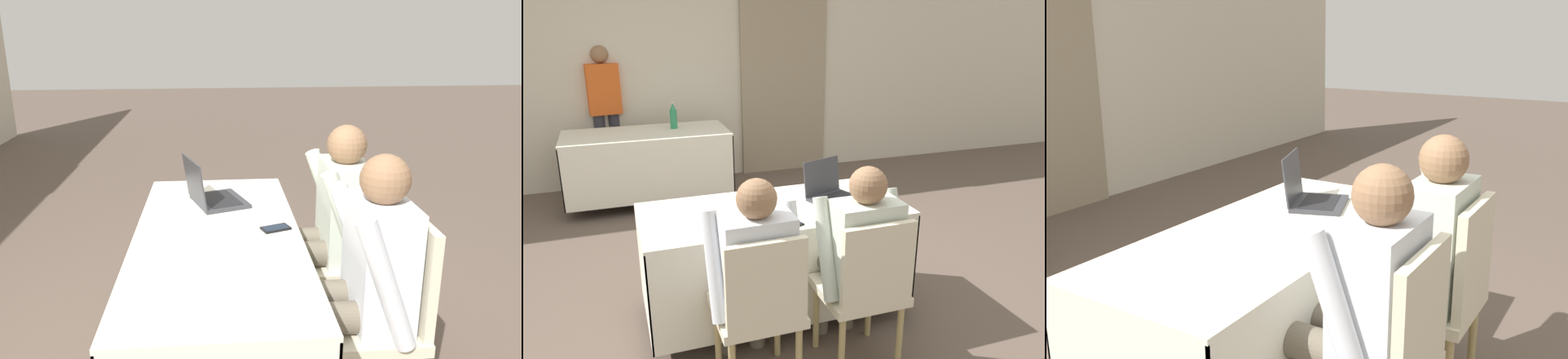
{
  "view_description": "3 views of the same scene",
  "coord_description": "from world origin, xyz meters",
  "views": [
    {
      "loc": [
        -2.13,
        -0.01,
        1.66
      ],
      "look_at": [
        0.0,
        -0.2,
        1.01
      ],
      "focal_mm": 35.0,
      "sensor_mm": 36.0,
      "label": 1
    },
    {
      "loc": [
        -0.92,
        -2.84,
        1.93
      ],
      "look_at": [
        0.0,
        -0.2,
        1.01
      ],
      "focal_mm": 35.0,
      "sensor_mm": 36.0,
      "label": 2
    },
    {
      "loc": [
        -1.92,
        -1.36,
        1.6
      ],
      "look_at": [
        0.0,
        -0.2,
        1.01
      ],
      "focal_mm": 40.0,
      "sensor_mm": 36.0,
      "label": 3
    }
  ],
  "objects": [
    {
      "name": "paper_beside_laptop",
      "position": [
        0.38,
        0.08,
        0.76
      ],
      "size": [
        0.27,
        0.33,
        0.0
      ],
      "rotation": [
        0.0,
        0.0,
        0.2
      ],
      "color": "white",
      "rests_on": "conference_table_near"
    },
    {
      "name": "laptop",
      "position": [
        0.41,
        0.02,
        0.81
      ],
      "size": [
        0.38,
        0.36,
        0.25
      ],
      "rotation": [
        0.0,
        0.0,
        0.33
      ],
      "color": "#333338",
      "rests_on": "conference_table_near"
    },
    {
      "name": "conference_table_near",
      "position": [
        0.0,
        0.0,
        0.57
      ],
      "size": [
        1.66,
        0.75,
        0.76
      ],
      "color": "silver",
      "rests_on": "ground_plane"
    },
    {
      "name": "chair_near_left",
      "position": [
        -0.3,
        -0.68,
        0.52
      ],
      "size": [
        0.44,
        0.44,
        0.93
      ],
      "rotation": [
        0.0,
        0.0,
        3.14
      ],
      "color": "tan",
      "rests_on": "ground_plane"
    },
    {
      "name": "person_checkered_shirt",
      "position": [
        -0.3,
        -0.58,
        0.68
      ],
      "size": [
        0.5,
        0.52,
        1.19
      ],
      "rotation": [
        0.0,
        0.0,
        3.14
      ],
      "color": "#665B4C",
      "rests_on": "ground_plane"
    },
    {
      "name": "person_white_shirt",
      "position": [
        0.3,
        -0.58,
        0.68
      ],
      "size": [
        0.5,
        0.52,
        1.19
      ],
      "rotation": [
        0.0,
        0.0,
        3.14
      ],
      "color": "#665B4C",
      "rests_on": "ground_plane"
    },
    {
      "name": "chair_near_right",
      "position": [
        0.3,
        -0.68,
        0.52
      ],
      "size": [
        0.44,
        0.44,
        0.93
      ],
      "rotation": [
        0.0,
        0.0,
        3.14
      ],
      "color": "tan",
      "rests_on": "ground_plane"
    },
    {
      "name": "cell_phone",
      "position": [
        0.03,
        -0.27,
        0.76
      ],
      "size": [
        0.11,
        0.15,
        0.01
      ],
      "rotation": [
        0.0,
        0.0,
        0.35
      ],
      "color": "black",
      "rests_on": "conference_table_near"
    }
  ]
}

